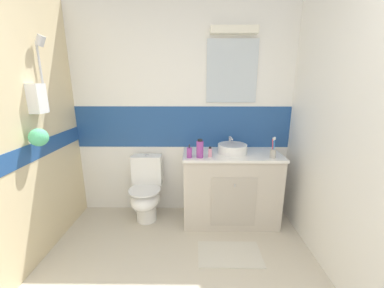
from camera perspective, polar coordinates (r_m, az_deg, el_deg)
The scene contains 11 objects.
ground_plane at distance 2.30m, azimuth -3.57°, elevation -30.94°, with size 3.20×3.48×0.04m, color beige.
wall_back_tiled at distance 2.87m, azimuth -2.04°, elevation 7.50°, with size 3.20×0.20×2.50m.
wall_right_plain at distance 2.04m, azimuth 36.96°, elevation 1.23°, with size 0.10×3.48×2.50m, color white.
vanity_cabinet at distance 2.84m, azimuth 9.34°, elevation -10.37°, with size 1.10×0.54×0.85m.
sink_basin at distance 2.68m, azimuth 9.82°, elevation -1.04°, with size 0.33×0.37×0.16m.
toilet at distance 2.91m, azimuth -11.19°, elevation -11.22°, with size 0.37×0.50×0.78m.
toothbrush_cup at distance 2.61m, azimuth 19.22°, elevation -1.99°, with size 0.06×0.06×0.23m.
soap_dispenser at distance 2.48m, azimuth -0.66°, elevation -2.09°, with size 0.06×0.06×0.15m.
perfume_flask_small at distance 2.51m, azimuth 4.43°, elevation -1.96°, with size 0.04×0.03×0.11m.
mouthwash_bottle at distance 2.47m, azimuth 1.95°, elevation -1.19°, with size 0.08×0.08×0.20m.
bath_mat at distance 2.54m, azimuth 9.17°, elevation -25.06°, with size 0.61×0.36×0.01m, color beige.
Camera 1 is at (0.14, -0.40, 1.62)m, focal length 21.79 mm.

